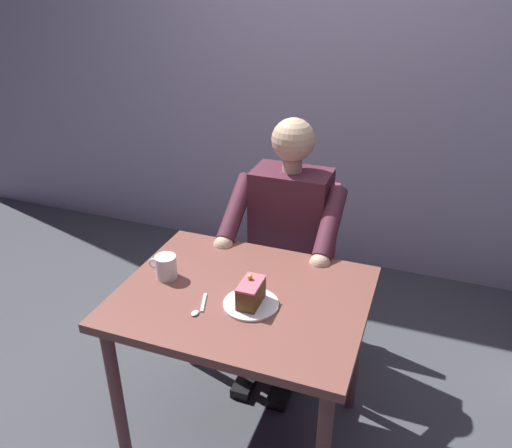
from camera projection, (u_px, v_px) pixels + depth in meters
name	position (u px, v px, depth m)	size (l,w,h in m)	color
ground_plane	(245.00, 430.00, 2.23)	(14.00, 14.00, 0.00)	#424349
cafe_rear_panel	(346.00, 31.00, 2.92)	(6.40, 0.12, 3.00)	#A39CB8
dining_table	(243.00, 315.00, 1.94)	(0.93, 0.74, 0.74)	brown
chair	(294.00, 259.00, 2.61)	(0.42, 0.42, 0.88)	#88344A
seated_person	(285.00, 247.00, 2.39)	(0.53, 0.58, 1.25)	#502231
dessert_plate	(251.00, 304.00, 1.83)	(0.20, 0.20, 0.01)	white
cake_slice	(251.00, 293.00, 1.80)	(0.07, 0.13, 0.11)	brown
coffee_cup	(165.00, 267.00, 1.97)	(0.12, 0.08, 0.09)	white
dessert_spoon	(199.00, 308.00, 1.81)	(0.05, 0.14, 0.01)	silver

